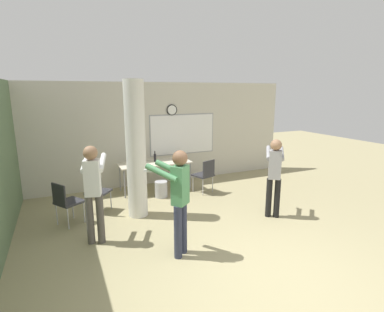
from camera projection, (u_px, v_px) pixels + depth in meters
ground_plane at (272, 281)px, 4.14m from camera, size 24.00×24.00×0.00m
wall_back at (158, 134)px, 8.35m from camera, size 8.00×0.15×2.80m
support_pillar at (136, 150)px, 6.04m from camera, size 0.40×0.40×2.80m
folding_table at (155, 164)px, 7.80m from camera, size 1.86×0.70×0.74m
bottle_on_table at (155, 157)px, 7.89m from camera, size 0.07×0.07×0.28m
waste_bin at (161, 189)px, 7.38m from camera, size 0.31×0.31×0.40m
chair_by_left_wall at (66, 200)px, 5.76m from camera, size 0.61×0.61×0.87m
chair_near_pillar at (97, 190)px, 6.35m from camera, size 0.62×0.62×0.87m
chair_table_right at (205, 173)px, 7.62m from camera, size 0.56×0.56×0.87m
person_playing_side at (274, 172)px, 6.08m from camera, size 0.59×0.66×1.63m
person_watching_back at (93, 187)px, 5.00m from camera, size 0.50×0.67×1.71m
person_playing_front at (179, 195)px, 4.60m from camera, size 0.64×0.67×1.71m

